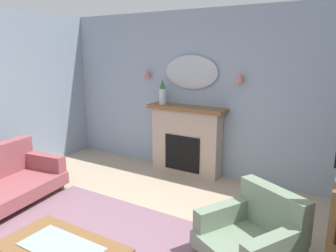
{
  "coord_description": "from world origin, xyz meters",
  "views": [
    {
      "loc": [
        2.03,
        -1.76,
        2.04
      ],
      "look_at": [
        -0.12,
        1.8,
        1.06
      ],
      "focal_mm": 33.98,
      "sensor_mm": 36.0,
      "label": 1
    }
  ],
  "objects_px": {
    "wall_sconce_left": "(147,74)",
    "wall_sconce_right": "(240,78)",
    "fireplace": "(186,141)",
    "wall_mirror": "(191,72)",
    "armchair_near_fireplace": "(254,232)",
    "mantel_vase_right": "(162,93)"
  },
  "relations": [
    {
      "from": "mantel_vase_right",
      "to": "wall_sconce_left",
      "type": "bearing_deg",
      "value": 163.3
    },
    {
      "from": "wall_mirror",
      "to": "armchair_near_fireplace",
      "type": "bearing_deg",
      "value": -48.0
    },
    {
      "from": "mantel_vase_right",
      "to": "wall_sconce_right",
      "type": "bearing_deg",
      "value": 5.27
    },
    {
      "from": "wall_sconce_left",
      "to": "wall_sconce_right",
      "type": "height_order",
      "value": "same"
    },
    {
      "from": "wall_sconce_right",
      "to": "armchair_near_fireplace",
      "type": "bearing_deg",
      "value": -65.27
    },
    {
      "from": "fireplace",
      "to": "wall_sconce_left",
      "type": "xyz_separation_m",
      "value": [
        -0.85,
        0.09,
        1.09
      ]
    },
    {
      "from": "fireplace",
      "to": "armchair_near_fireplace",
      "type": "distance_m",
      "value": 2.44
    },
    {
      "from": "fireplace",
      "to": "armchair_near_fireplace",
      "type": "bearing_deg",
      "value": -45.76
    },
    {
      "from": "fireplace",
      "to": "wall_mirror",
      "type": "relative_size",
      "value": 1.42
    },
    {
      "from": "fireplace",
      "to": "armchair_near_fireplace",
      "type": "xyz_separation_m",
      "value": [
        1.69,
        -1.74,
        -0.27
      ]
    },
    {
      "from": "wall_sconce_right",
      "to": "mantel_vase_right",
      "type": "bearing_deg",
      "value": -174.73
    },
    {
      "from": "mantel_vase_right",
      "to": "fireplace",
      "type": "bearing_deg",
      "value": 3.6
    },
    {
      "from": "fireplace",
      "to": "mantel_vase_right",
      "type": "xyz_separation_m",
      "value": [
        -0.45,
        -0.03,
        0.79
      ]
    },
    {
      "from": "fireplace",
      "to": "wall_mirror",
      "type": "bearing_deg",
      "value": 90.0
    },
    {
      "from": "fireplace",
      "to": "wall_sconce_left",
      "type": "bearing_deg",
      "value": 173.84
    },
    {
      "from": "wall_mirror",
      "to": "wall_sconce_right",
      "type": "xyz_separation_m",
      "value": [
        0.85,
        -0.05,
        -0.05
      ]
    },
    {
      "from": "armchair_near_fireplace",
      "to": "mantel_vase_right",
      "type": "bearing_deg",
      "value": 141.4
    },
    {
      "from": "wall_sconce_left",
      "to": "wall_sconce_right",
      "type": "distance_m",
      "value": 1.7
    },
    {
      "from": "wall_sconce_left",
      "to": "armchair_near_fireplace",
      "type": "distance_m",
      "value": 3.41
    },
    {
      "from": "wall_sconce_right",
      "to": "armchair_near_fireplace",
      "type": "distance_m",
      "value": 2.43
    },
    {
      "from": "mantel_vase_right",
      "to": "wall_sconce_right",
      "type": "height_order",
      "value": "wall_sconce_right"
    },
    {
      "from": "wall_mirror",
      "to": "wall_sconce_left",
      "type": "distance_m",
      "value": 0.85
    }
  ]
}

